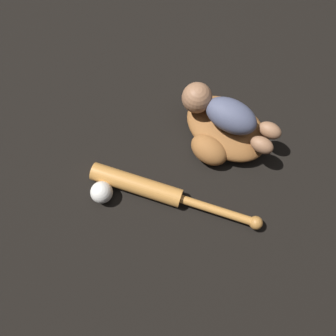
% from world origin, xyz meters
% --- Properties ---
extents(ground_plane, '(6.00, 6.00, 0.00)m').
position_xyz_m(ground_plane, '(0.00, 0.00, 0.00)').
color(ground_plane, black).
extents(baseball_glove, '(0.29, 0.25, 0.08)m').
position_xyz_m(baseball_glove, '(-0.03, 0.05, 0.04)').
color(baseball_glove, '#935B2D').
rests_on(baseball_glove, ground).
extents(baby_figure, '(0.34, 0.14, 0.10)m').
position_xyz_m(baby_figure, '(-0.01, 0.04, 0.13)').
color(baby_figure, '#4C516B').
rests_on(baby_figure, baseball_glove).
extents(baseball_bat, '(0.55, 0.24, 0.06)m').
position_xyz_m(baseball_bat, '(0.02, 0.35, 0.03)').
color(baseball_bat, '#C6843D').
rests_on(baseball_bat, ground).
extents(baseball, '(0.07, 0.07, 0.07)m').
position_xyz_m(baseball, '(0.15, 0.46, 0.04)').
color(baseball, white).
rests_on(baseball, ground).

